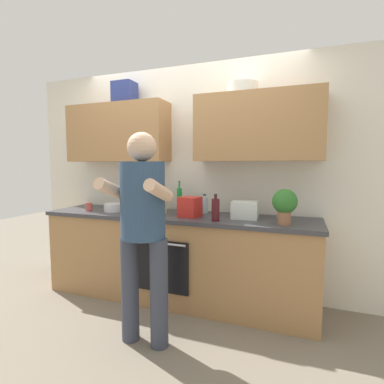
# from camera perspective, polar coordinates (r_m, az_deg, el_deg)

# --- Properties ---
(ground_plane) EXTENTS (12.00, 12.00, 0.00)m
(ground_plane) POSITION_cam_1_polar(r_m,az_deg,el_deg) (3.31, -3.15, -19.93)
(ground_plane) COLOR #756B5B
(back_wall_unit) EXTENTS (4.00, 0.38, 2.50)m
(back_wall_unit) POSITION_cam_1_polar(r_m,az_deg,el_deg) (3.25, -1.40, 6.92)
(back_wall_unit) COLOR silver
(back_wall_unit) RESTS_ON ground
(counter) EXTENTS (2.84, 0.67, 0.90)m
(counter) POSITION_cam_1_polar(r_m,az_deg,el_deg) (3.14, -3.21, -12.48)
(counter) COLOR #A37547
(counter) RESTS_ON ground
(person_standing) EXTENTS (0.49, 0.45, 1.66)m
(person_standing) POSITION_cam_1_polar(r_m,az_deg,el_deg) (2.28, -9.57, -5.71)
(person_standing) COLOR #383D4C
(person_standing) RESTS_ON ground
(bottle_soy) EXTENTS (0.08, 0.08, 0.23)m
(bottle_soy) POSITION_cam_1_polar(r_m,az_deg,el_deg) (3.05, -11.93, -2.65)
(bottle_soy) COLOR black
(bottle_soy) RESTS_ON counter
(bottle_juice) EXTENTS (0.07, 0.07, 0.22)m
(bottle_juice) POSITION_cam_1_polar(r_m,az_deg,el_deg) (3.28, -6.67, -1.98)
(bottle_juice) COLOR orange
(bottle_juice) RESTS_ON counter
(bottle_soda) EXTENTS (0.05, 0.05, 0.34)m
(bottle_soda) POSITION_cam_1_polar(r_m,az_deg,el_deg) (3.14, -2.48, -1.54)
(bottle_soda) COLOR #198C33
(bottle_soda) RESTS_ON counter
(bottle_water) EXTENTS (0.07, 0.07, 0.20)m
(bottle_water) POSITION_cam_1_polar(r_m,az_deg,el_deg) (3.10, 2.46, -2.62)
(bottle_water) COLOR silver
(bottle_water) RESTS_ON counter
(bottle_vinegar) EXTENTS (0.07, 0.07, 0.34)m
(bottle_vinegar) POSITION_cam_1_polar(r_m,az_deg,el_deg) (3.51, -12.07, -0.75)
(bottle_vinegar) COLOR brown
(bottle_vinegar) RESTS_ON counter
(bottle_wine) EXTENTS (0.07, 0.07, 0.25)m
(bottle_wine) POSITION_cam_1_polar(r_m,az_deg,el_deg) (2.68, 4.60, -3.44)
(bottle_wine) COLOR #471419
(bottle_wine) RESTS_ON counter
(cup_coffee) EXTENTS (0.07, 0.07, 0.08)m
(cup_coffee) POSITION_cam_1_polar(r_m,az_deg,el_deg) (2.93, 16.92, -4.17)
(cup_coffee) COLOR white
(cup_coffee) RESTS_ON counter
(cup_ceramic) EXTENTS (0.07, 0.07, 0.09)m
(cup_ceramic) POSITION_cam_1_polar(r_m,az_deg,el_deg) (3.48, -19.46, -2.72)
(cup_ceramic) COLOR #BF4C47
(cup_ceramic) RESTS_ON counter
(mixing_bowl) EXTENTS (0.23, 0.23, 0.09)m
(mixing_bowl) POSITION_cam_1_polar(r_m,az_deg,el_deg) (3.35, -14.82, -2.90)
(mixing_bowl) COLOR silver
(mixing_bowl) RESTS_ON counter
(potted_herb) EXTENTS (0.21, 0.21, 0.31)m
(potted_herb) POSITION_cam_1_polar(r_m,az_deg,el_deg) (2.63, 17.60, -2.15)
(potted_herb) COLOR #9E6647
(potted_herb) RESTS_ON counter
(grocery_bag_produce) EXTENTS (0.25, 0.20, 0.17)m
(grocery_bag_produce) POSITION_cam_1_polar(r_m,az_deg,el_deg) (2.85, 10.30, -3.45)
(grocery_bag_produce) COLOR silver
(grocery_bag_produce) RESTS_ON counter
(grocery_bag_crisps) EXTENTS (0.22, 0.21, 0.20)m
(grocery_bag_crisps) POSITION_cam_1_polar(r_m,az_deg,el_deg) (2.89, -0.42, -2.91)
(grocery_bag_crisps) COLOR red
(grocery_bag_crisps) RESTS_ON counter
(grocery_bag_rice) EXTENTS (0.20, 0.20, 0.22)m
(grocery_bag_rice) POSITION_cam_1_polar(r_m,az_deg,el_deg) (3.04, -7.35, -2.32)
(grocery_bag_rice) COLOR beige
(grocery_bag_rice) RESTS_ON counter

